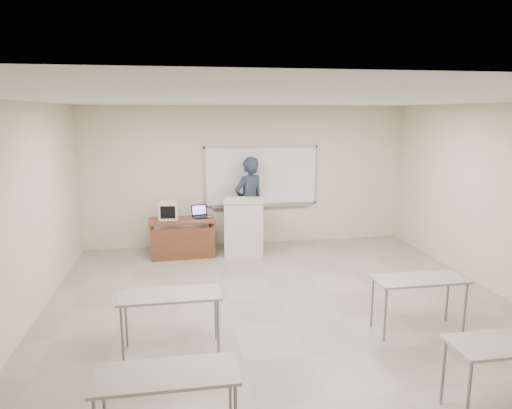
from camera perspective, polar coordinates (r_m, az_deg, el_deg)
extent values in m
cube|color=gray|center=(6.53, 4.30, -14.50)|extent=(7.00, 8.00, 0.01)
cube|color=white|center=(9.91, 0.68, 3.61)|extent=(2.40, 0.03, 1.20)
cube|color=#B7BABC|center=(9.84, 0.69, 7.18)|extent=(2.48, 0.04, 0.04)
cube|color=#B7BABC|center=(10.01, 0.68, 0.08)|extent=(2.48, 0.04, 0.04)
cube|color=#B7BABC|center=(9.77, -6.39, 3.42)|extent=(0.04, 0.04, 1.28)
cube|color=#B7BABC|center=(10.19, 7.47, 3.73)|extent=(0.04, 0.04, 1.28)
cube|color=#B7BABC|center=(9.97, 0.72, -0.19)|extent=(2.16, 0.07, 0.02)
cube|color=gray|center=(5.62, -10.68, -11.06)|extent=(1.20, 0.50, 0.03)
cylinder|color=slate|center=(5.63, -16.39, -15.37)|extent=(0.03, 0.03, 0.70)
cylinder|color=slate|center=(5.59, -4.74, -15.08)|extent=(0.03, 0.03, 0.70)
cylinder|color=slate|center=(5.99, -15.94, -13.66)|extent=(0.03, 0.03, 0.70)
cylinder|color=slate|center=(5.95, -5.07, -13.38)|extent=(0.03, 0.03, 0.70)
cube|color=gray|center=(6.38, 19.79, -8.78)|extent=(1.20, 0.50, 0.03)
cylinder|color=slate|center=(6.11, 15.85, -13.13)|extent=(0.03, 0.03, 0.70)
cylinder|color=slate|center=(6.63, 24.67, -11.77)|extent=(0.03, 0.03, 0.70)
cylinder|color=slate|center=(6.44, 14.32, -11.74)|extent=(0.03, 0.03, 0.70)
cylinder|color=slate|center=(6.94, 22.81, -10.58)|extent=(0.03, 0.03, 0.70)
cube|color=gray|center=(4.09, -11.13, -20.11)|extent=(1.20, 0.50, 0.03)
cylinder|color=slate|center=(4.51, -18.45, -22.73)|extent=(0.03, 0.03, 0.70)
cylinder|color=slate|center=(4.47, -3.23, -22.46)|extent=(0.03, 0.03, 0.70)
cube|color=gray|center=(5.09, 29.38, -14.84)|extent=(1.20, 0.50, 0.03)
cylinder|color=slate|center=(4.82, 25.03, -20.90)|extent=(0.03, 0.03, 0.70)
cylinder|color=slate|center=(5.10, 22.38, -18.77)|extent=(0.03, 0.03, 0.70)
cube|color=brown|center=(9.24, -9.26, -1.96)|extent=(1.31, 0.65, 0.04)
cube|color=brown|center=(9.05, -9.16, -4.97)|extent=(1.24, 0.03, 0.63)
cylinder|color=#422417|center=(9.10, -12.92, -4.76)|extent=(0.06, 0.06, 0.71)
cylinder|color=#422417|center=(9.09, -5.42, -4.52)|extent=(0.06, 0.06, 0.71)
cylinder|color=#422417|center=(9.61, -12.74, -3.89)|extent=(0.06, 0.06, 0.71)
cylinder|color=#422417|center=(9.61, -5.65, -3.66)|extent=(0.06, 0.06, 0.71)
cube|color=beige|center=(9.27, -1.54, -2.94)|extent=(0.77, 0.55, 1.10)
cube|color=beige|center=(9.14, -1.56, 0.52)|extent=(0.81, 0.59, 0.04)
cube|color=beige|center=(9.35, -10.83, -0.66)|extent=(0.36, 0.38, 0.35)
cube|color=beige|center=(9.14, -10.86, -0.93)|extent=(0.38, 0.04, 0.36)
cube|color=black|center=(9.12, -10.86, -0.96)|extent=(0.29, 0.01, 0.25)
cube|color=black|center=(9.34, -6.81, -1.57)|extent=(0.33, 0.24, 0.02)
cube|color=black|center=(9.33, -6.81, -1.51)|extent=(0.27, 0.14, 0.01)
cube|color=black|center=(9.46, -6.87, -0.66)|extent=(0.33, 0.07, 0.22)
cube|color=#9DA9EB|center=(9.45, -6.87, -0.66)|extent=(0.28, 0.05, 0.17)
ellipsoid|color=#97989D|center=(9.30, -5.87, -1.55)|extent=(0.12, 0.09, 0.04)
cube|color=beige|center=(9.20, -2.56, 0.80)|extent=(0.50, 0.25, 0.03)
imported|color=black|center=(9.68, -0.86, 0.25)|extent=(0.85, 0.75, 1.94)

